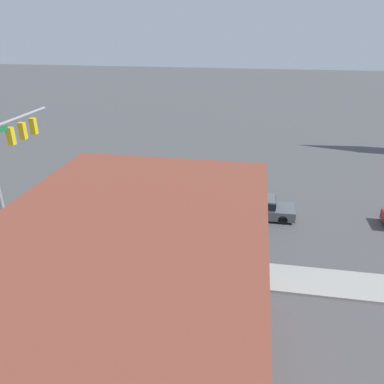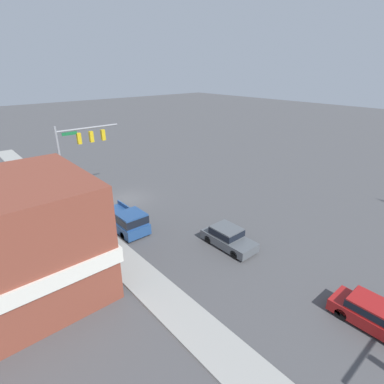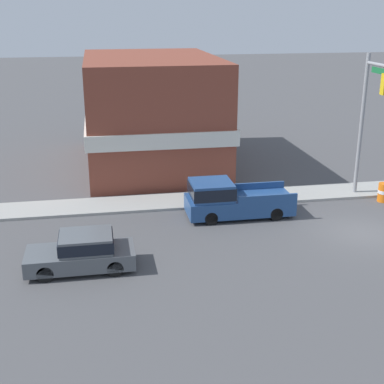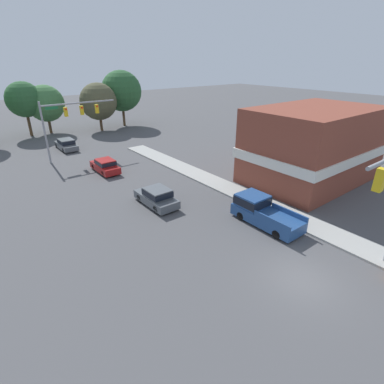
% 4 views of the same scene
% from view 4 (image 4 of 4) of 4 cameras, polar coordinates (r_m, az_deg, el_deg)
% --- Properties ---
extents(ground_plane, '(200.00, 200.00, 0.00)m').
position_cam_4_polar(ground_plane, '(18.50, 20.22, -15.44)').
color(ground_plane, '#4C4C4F').
extents(sidewalk_curb, '(2.40, 60.00, 0.14)m').
position_cam_4_polar(sidewalk_curb, '(22.84, 28.14, -8.61)').
color(sidewalk_curb, '#9E9E99').
rests_on(sidewalk_curb, ground).
extents(far_signal_assembly, '(8.77, 0.49, 7.00)m').
position_cam_4_polar(far_signal_assembly, '(38.86, -22.33, 13.36)').
color(far_signal_assembly, gray).
rests_on(far_signal_assembly, ground).
extents(car_lead, '(1.90, 4.35, 1.53)m').
position_cam_4_polar(car_lead, '(25.09, -6.73, -0.86)').
color(car_lead, black).
rests_on(car_lead, ground).
extents(car_second_ahead, '(1.77, 4.26, 1.45)m').
position_cam_4_polar(car_second_ahead, '(33.66, -16.20, 4.87)').
color(car_second_ahead, black).
rests_on(car_second_ahead, ground).
extents(car_distant, '(1.83, 4.84, 1.44)m').
position_cam_4_polar(car_distant, '(44.18, -22.84, 8.43)').
color(car_distant, black).
rests_on(car_distant, ground).
extents(pickup_truck_parked, '(2.11, 5.38, 1.91)m').
position_cam_4_polar(pickup_truck_parked, '(22.93, 13.07, -3.51)').
color(pickup_truck_parked, black).
rests_on(pickup_truck_parked, ground).
extents(corner_brick_building, '(13.09, 8.71, 7.15)m').
position_cam_4_polar(corner_brick_building, '(31.78, 21.95, 8.17)').
color(corner_brick_building, brown).
rests_on(corner_brick_building, ground).
extents(backdrop_tree_left_mid, '(5.31, 5.31, 8.22)m').
position_cam_4_polar(backdrop_tree_left_mid, '(54.11, -29.37, 15.09)').
color(backdrop_tree_left_mid, '#4C3823').
rests_on(backdrop_tree_left_mid, ground).
extents(backdrop_tree_center, '(5.69, 5.69, 7.58)m').
position_cam_4_polar(backdrop_tree_center, '(54.76, -26.11, 14.90)').
color(backdrop_tree_center, '#4C3823').
rests_on(backdrop_tree_center, ground).
extents(backdrop_tree_right_mid, '(5.98, 5.98, 7.78)m').
position_cam_4_polar(backdrop_tree_right_mid, '(53.72, -17.40, 16.12)').
color(backdrop_tree_right_mid, '#4C3823').
rests_on(backdrop_tree_right_mid, ground).
extents(backdrop_tree_right_far, '(6.94, 6.94, 9.51)m').
position_cam_4_polar(backdrop_tree_right_far, '(56.79, -13.29, 18.22)').
color(backdrop_tree_right_far, '#4C3823').
rests_on(backdrop_tree_right_far, ground).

